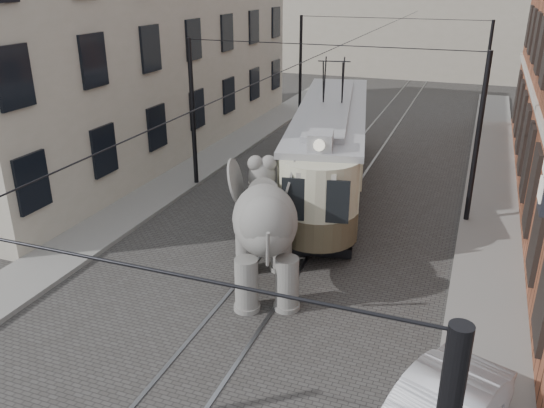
% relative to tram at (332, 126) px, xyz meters
% --- Properties ---
extents(ground, '(120.00, 120.00, 0.00)m').
position_rel_tram_xyz_m(ground, '(0.34, -7.81, -2.60)').
color(ground, '#3B3836').
extents(tram_rails, '(1.54, 80.00, 0.02)m').
position_rel_tram_xyz_m(tram_rails, '(0.34, -7.81, -2.59)').
color(tram_rails, slate).
rests_on(tram_rails, ground).
extents(sidewalk_right, '(2.00, 60.00, 0.15)m').
position_rel_tram_xyz_m(sidewalk_right, '(6.34, -7.81, -2.52)').
color(sidewalk_right, slate).
rests_on(sidewalk_right, ground).
extents(sidewalk_left, '(2.00, 60.00, 0.15)m').
position_rel_tram_xyz_m(sidewalk_left, '(-6.16, -7.81, -2.52)').
color(sidewalk_left, slate).
rests_on(sidewalk_left, ground).
extents(stucco_building, '(7.00, 24.00, 10.00)m').
position_rel_tram_xyz_m(stucco_building, '(-10.66, 2.19, 2.40)').
color(stucco_building, '#A09885').
rests_on(stucco_building, ground).
extents(catenary, '(11.00, 30.20, 6.00)m').
position_rel_tram_xyz_m(catenary, '(0.14, -2.81, 0.40)').
color(catenary, black).
rests_on(catenary, ground).
extents(tram, '(5.24, 13.38, 5.20)m').
position_rel_tram_xyz_m(tram, '(0.00, 0.00, 0.00)').
color(tram, '#BCB898').
rests_on(tram, ground).
extents(elephant, '(4.87, 6.12, 3.30)m').
position_rel_tram_xyz_m(elephant, '(0.46, -8.52, -0.95)').
color(elephant, '#65635D').
rests_on(elephant, ground).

